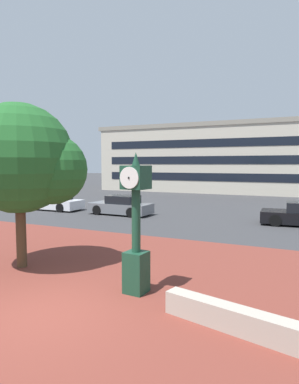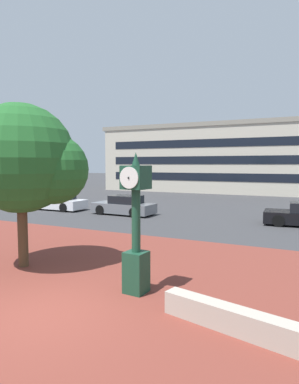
% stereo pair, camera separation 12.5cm
% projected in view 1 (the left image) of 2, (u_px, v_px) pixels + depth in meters
% --- Properties ---
extents(ground_plane, '(200.00, 200.00, 0.00)m').
position_uv_depth(ground_plane, '(44.00, 312.00, 7.64)').
color(ground_plane, '#38383A').
extents(plaza_brick_paving, '(44.00, 12.38, 0.01)m').
position_uv_depth(plaza_brick_paving, '(99.00, 282.00, 9.62)').
color(plaza_brick_paving, brown).
rests_on(plaza_brick_paving, ground).
extents(planter_wall, '(3.20, 1.17, 0.50)m').
position_uv_depth(planter_wall, '(236.00, 320.00, 6.75)').
color(planter_wall, '#ADA393').
rests_on(planter_wall, ground).
extents(street_clock, '(0.65, 0.72, 3.66)m').
position_uv_depth(street_clock, '(136.00, 229.00, 8.70)').
color(street_clock, '#19422D').
rests_on(street_clock, ground).
extents(plaza_tree, '(3.79, 3.52, 5.30)m').
position_uv_depth(plaza_tree, '(26.00, 161.00, 10.80)').
color(plaza_tree, '#4C3823').
rests_on(plaza_tree, ground).
extents(car_street_mid, '(4.26, 1.97, 1.28)m').
position_uv_depth(car_street_mid, '(121.00, 206.00, 22.45)').
color(car_street_mid, slate).
rests_on(car_street_mid, ground).
extents(car_street_far, '(4.47, 1.95, 1.28)m').
position_uv_depth(car_street_far, '(53.00, 202.00, 24.80)').
color(car_street_far, silver).
rests_on(car_street_far, ground).
extents(civic_building, '(32.52, 11.46, 8.11)m').
position_uv_depth(civic_building, '(234.00, 158.00, 42.08)').
color(civic_building, beige).
rests_on(civic_building, ground).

